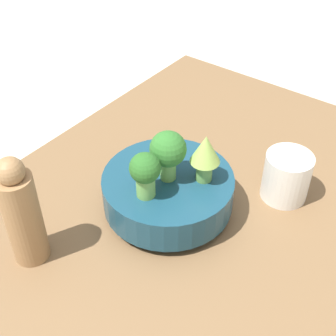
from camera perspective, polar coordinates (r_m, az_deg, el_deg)
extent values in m
plane|color=beige|center=(0.84, 1.37, -6.64)|extent=(6.00, 6.00, 0.00)
cube|color=brown|center=(0.82, 1.39, -5.51)|extent=(0.93, 0.63, 0.05)
cylinder|color=navy|center=(0.79, 0.00, -4.59)|extent=(0.10, 0.10, 0.01)
cylinder|color=navy|center=(0.77, 0.00, -2.74)|extent=(0.21, 0.21, 0.06)
cylinder|color=#609347|center=(0.74, 4.44, -0.26)|extent=(0.03, 0.03, 0.04)
cone|color=#93B751|center=(0.71, 4.61, 2.32)|extent=(0.05, 0.05, 0.05)
cylinder|color=#6BA34C|center=(0.74, 0.00, -0.07)|extent=(0.03, 0.03, 0.04)
sphere|color=#2D6B28|center=(0.71, 0.00, 2.33)|extent=(0.06, 0.06, 0.06)
cylinder|color=#6BA34C|center=(0.71, -2.73, -2.17)|extent=(0.03, 0.03, 0.04)
sphere|color=#286023|center=(0.69, -2.82, 0.00)|extent=(0.05, 0.05, 0.05)
cylinder|color=silver|center=(0.82, 14.25, -1.00)|extent=(0.08, 0.08, 0.09)
cylinder|color=#997047|center=(0.70, -17.22, -5.94)|extent=(0.05, 0.05, 0.16)
sphere|color=#997047|center=(0.65, -18.73, -0.38)|extent=(0.04, 0.04, 0.04)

